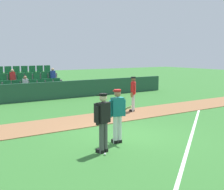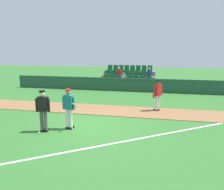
# 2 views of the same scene
# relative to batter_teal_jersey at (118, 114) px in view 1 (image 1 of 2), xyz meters

# --- Properties ---
(ground_plane) EXTENTS (80.00, 80.00, 0.00)m
(ground_plane) POSITION_rel_batter_teal_jersey_xyz_m (0.72, 0.55, -0.97)
(ground_plane) COLOR #33702D
(infield_dirt_path) EXTENTS (28.00, 2.27, 0.03)m
(infield_dirt_path) POSITION_rel_batter_teal_jersey_xyz_m (0.72, 3.44, -0.95)
(infield_dirt_path) COLOR #936642
(infield_dirt_path) RESTS_ON ground
(foul_line_chalk) EXTENTS (9.56, 7.41, 0.01)m
(foul_line_chalk) POSITION_rel_batter_teal_jersey_xyz_m (3.72, 0.05, -0.96)
(foul_line_chalk) COLOR white
(foul_line_chalk) RESTS_ON ground
(dugout_fence) EXTENTS (20.00, 0.16, 1.13)m
(dugout_fence) POSITION_rel_batter_teal_jersey_xyz_m (0.72, 9.93, -0.40)
(dugout_fence) COLOR #234C38
(dugout_fence) RESTS_ON ground
(stadium_bleachers) EXTENTS (5.00, 2.95, 2.05)m
(stadium_bleachers) POSITION_rel_batter_teal_jersey_xyz_m (0.72, 11.80, -0.35)
(stadium_bleachers) COLOR slate
(stadium_bleachers) RESTS_ON ground
(batter_teal_jersey) EXTENTS (0.65, 0.79, 1.76)m
(batter_teal_jersey) POSITION_rel_batter_teal_jersey_xyz_m (0.00, 0.00, 0.00)
(batter_teal_jersey) COLOR white
(batter_teal_jersey) RESTS_ON ground
(umpire_home_plate) EXTENTS (0.57, 0.38, 1.76)m
(umpire_home_plate) POSITION_rel_batter_teal_jersey_xyz_m (-0.90, -0.55, 0.03)
(umpire_home_plate) COLOR #4C4C4C
(umpire_home_plate) RESTS_ON ground
(runner_red_jersey) EXTENTS (0.55, 0.51, 1.76)m
(runner_red_jersey) POSITION_rel_batter_teal_jersey_xyz_m (3.63, 3.90, -0.01)
(runner_red_jersey) COLOR silver
(runner_red_jersey) RESTS_ON ground
(baseball) EXTENTS (0.07, 0.07, 0.07)m
(baseball) POSITION_rel_batter_teal_jersey_xyz_m (-0.99, -0.81, -0.93)
(baseball) COLOR white
(baseball) RESTS_ON ground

